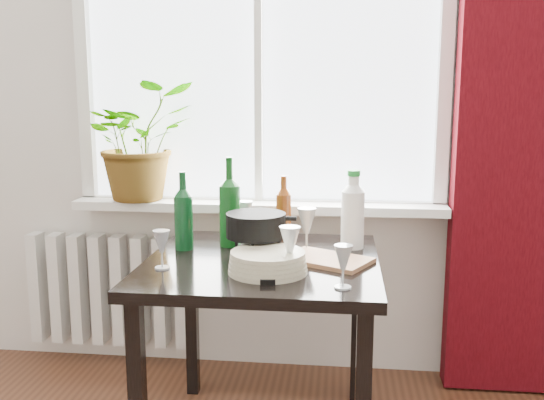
# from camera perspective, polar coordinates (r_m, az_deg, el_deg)

# --- Properties ---
(window) EXTENTS (1.72, 0.08, 1.62)m
(window) POSITION_cam_1_polar(r_m,az_deg,el_deg) (2.85, -1.23, 15.24)
(window) COLOR white
(window) RESTS_ON ground
(windowsill) EXTENTS (1.72, 0.20, 0.04)m
(windowsill) POSITION_cam_1_polar(r_m,az_deg,el_deg) (2.81, -1.36, -0.55)
(windowsill) COLOR white
(windowsill) RESTS_ON ground
(curtain) EXTENTS (0.50, 0.12, 2.56)m
(curtain) POSITION_cam_1_polar(r_m,az_deg,el_deg) (2.81, 22.04, 8.37)
(curtain) COLOR #350409
(curtain) RESTS_ON ground
(radiator) EXTENTS (0.80, 0.10, 0.55)m
(radiator) POSITION_cam_1_polar(r_m,az_deg,el_deg) (3.14, -15.06, -8.13)
(radiator) COLOR silver
(radiator) RESTS_ON ground
(table) EXTENTS (0.85, 0.85, 0.74)m
(table) POSITION_cam_1_polar(r_m,az_deg,el_deg) (2.27, -0.92, -7.82)
(table) COLOR black
(table) RESTS_ON ground
(potted_plant) EXTENTS (0.66, 0.64, 0.55)m
(potted_plant) POSITION_cam_1_polar(r_m,az_deg,el_deg) (2.91, -12.32, 5.44)
(potted_plant) COLOR #3F7E21
(potted_plant) RESTS_ON windowsill
(wine_bottle_left) EXTENTS (0.08, 0.08, 0.31)m
(wine_bottle_left) POSITION_cam_1_polar(r_m,az_deg,el_deg) (2.37, -8.34, -0.96)
(wine_bottle_left) COLOR #0B3A18
(wine_bottle_left) RESTS_ON table
(wine_bottle_right) EXTENTS (0.11, 0.11, 0.36)m
(wine_bottle_right) POSITION_cam_1_polar(r_m,az_deg,el_deg) (2.40, -4.01, -0.09)
(wine_bottle_right) COLOR #0E4915
(wine_bottle_right) RESTS_ON table
(bottle_amber) EXTENTS (0.08, 0.08, 0.27)m
(bottle_amber) POSITION_cam_1_polar(r_m,az_deg,el_deg) (2.56, 1.10, -0.54)
(bottle_amber) COLOR #72300C
(bottle_amber) RESTS_ON table
(cleaning_bottle) EXTENTS (0.11, 0.11, 0.32)m
(cleaning_bottle) POSITION_cam_1_polar(r_m,az_deg,el_deg) (2.39, 7.62, -0.78)
(cleaning_bottle) COLOR white
(cleaning_bottle) RESTS_ON table
(wineglass_front_right) EXTENTS (0.09, 0.09, 0.17)m
(wineglass_front_right) POSITION_cam_1_polar(r_m,az_deg,el_deg) (2.04, 1.68, -4.71)
(wineglass_front_right) COLOR silver
(wineglass_front_right) RESTS_ON table
(wineglass_far_right) EXTENTS (0.08, 0.08, 0.14)m
(wineglass_far_right) POSITION_cam_1_polar(r_m,az_deg,el_deg) (1.91, 6.71, -6.22)
(wineglass_far_right) COLOR silver
(wineglass_far_right) RESTS_ON table
(wineglass_back_center) EXTENTS (0.10, 0.10, 0.17)m
(wineglass_back_center) POSITION_cam_1_polar(r_m,az_deg,el_deg) (2.33, 3.28, -2.75)
(wineglass_back_center) COLOR #B1B9BE
(wineglass_back_center) RESTS_ON table
(wineglass_back_left) EXTENTS (0.07, 0.07, 0.15)m
(wineglass_back_left) POSITION_cam_1_polar(r_m,az_deg,el_deg) (2.58, -2.51, -1.72)
(wineglass_back_left) COLOR silver
(wineglass_back_left) RESTS_ON table
(wineglass_front_left) EXTENTS (0.08, 0.08, 0.14)m
(wineglass_front_left) POSITION_cam_1_polar(r_m,az_deg,el_deg) (2.14, -10.33, -4.58)
(wineglass_front_left) COLOR #AFB5BD
(wineglass_front_left) RESTS_ON table
(plate_stack) EXTENTS (0.33, 0.33, 0.07)m
(plate_stack) POSITION_cam_1_polar(r_m,az_deg,el_deg) (2.07, -0.40, -5.89)
(plate_stack) COLOR beige
(plate_stack) RESTS_ON table
(fondue_pot) EXTENTS (0.29, 0.27, 0.17)m
(fondue_pot) POSITION_cam_1_polar(r_m,az_deg,el_deg) (2.23, -1.52, -3.40)
(fondue_pot) COLOR black
(fondue_pot) RESTS_ON table
(tv_remote) EXTENTS (0.07, 0.17, 0.02)m
(tv_remote) POSITION_cam_1_polar(r_m,az_deg,el_deg) (2.02, -0.39, -7.09)
(tv_remote) COLOR black
(tv_remote) RESTS_ON table
(cutting_board) EXTENTS (0.36, 0.31, 0.02)m
(cutting_board) POSITION_cam_1_polar(r_m,az_deg,el_deg) (2.21, 5.17, -5.61)
(cutting_board) COLOR #AC754E
(cutting_board) RESTS_ON table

